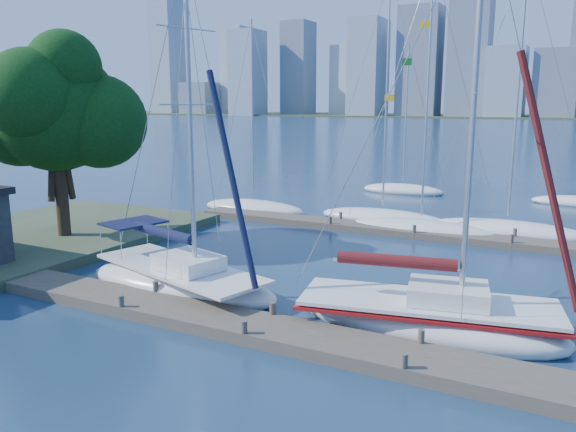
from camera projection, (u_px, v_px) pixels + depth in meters
The scene contains 12 objects.
ground at pixel (259, 335), 18.08m from camera, with size 700.00×700.00×0.00m, color #162C47.
near_dock at pixel (259, 329), 18.04m from camera, with size 26.00×2.00×0.40m, color #4B4237.
far_dock at pixel (436, 235), 31.07m from camera, with size 30.00×1.80×0.36m, color #4B4237.
far_shore at pixel (564, 117), 296.73m from camera, with size 800.00×100.00×1.50m, color #38472D.
tree at pixel (55, 106), 28.27m from camera, with size 8.43×7.67×10.82m.
sailboat_navy at pixel (179, 267), 22.06m from camera, with size 9.13×5.08×13.02m.
sailboat_maroon at pixel (428, 301), 18.24m from camera, with size 9.23×4.52×13.61m.
bg_boat_0 at pixel (254, 208), 38.56m from camera, with size 8.03×4.74×13.04m.
bg_boat_1 at pixel (382, 217), 35.42m from camera, with size 8.33×3.14×15.11m.
bg_boat_2 at pixel (421, 228), 32.16m from camera, with size 8.56×5.37×15.17m.
bg_boat_3 at pixel (507, 230), 31.65m from camera, with size 8.91×2.59×15.26m.
bg_boat_6 at pixel (403, 190), 46.60m from camera, with size 6.95×2.93×12.23m.
Camera 1 is at (8.62, -14.64, 7.33)m, focal length 35.00 mm.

